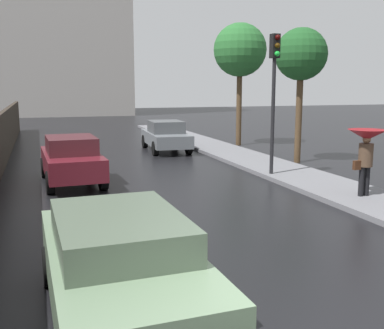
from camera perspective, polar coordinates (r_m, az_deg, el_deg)
name	(u,v)px	position (r m, az deg, el deg)	size (l,w,h in m)	color
car_grey_mid_road	(166,136)	(21.51, -3.29, 3.59)	(1.91, 4.24, 1.42)	slate
car_green_far_ahead	(120,264)	(6.09, -8.96, -12.06)	(1.91, 4.18, 1.41)	slate
car_maroon_behind_camera	(72,159)	(14.69, -14.73, 0.63)	(1.84, 3.95, 1.48)	maroon
pedestrian_with_umbrella_far	(366,143)	(12.75, 20.83, 2.47)	(0.98, 0.98, 1.75)	black
traffic_light	(274,79)	(15.16, 10.17, 10.46)	(0.26, 0.39, 4.49)	black
street_tree_near	(240,51)	(23.71, 5.97, 13.87)	(2.65, 2.65, 6.11)	#4C3823
street_tree_mid	(301,56)	(18.56, 13.38, 12.98)	(2.01, 2.01, 5.22)	#4C3823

